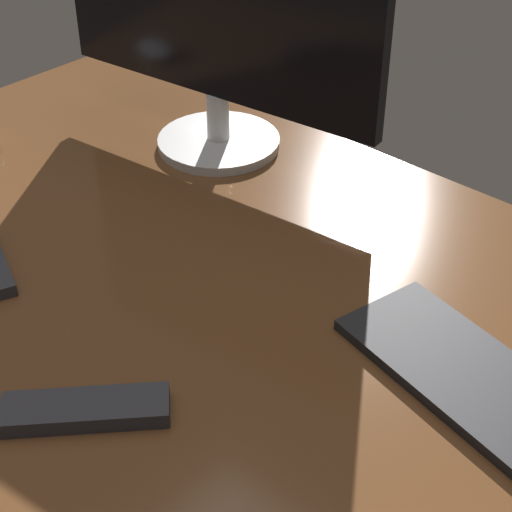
{
  "coord_description": "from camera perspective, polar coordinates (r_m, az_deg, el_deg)",
  "views": [
    {
      "loc": [
        63.25,
        -60.74,
        68.4
      ],
      "look_at": [
        6.82,
        0.95,
        8.0
      ],
      "focal_mm": 59.15,
      "sensor_mm": 36.0,
      "label": 1
    }
  ],
  "objects": [
    {
      "name": "keyboard",
      "position": [
        0.95,
        16.43,
        -9.61
      ],
      "size": [
        43.23,
        22.04,
        1.39
      ],
      "primitive_type": "cube",
      "rotation": [
        0.0,
        0.0,
        -0.22
      ],
      "color": "black",
      "rests_on": "desk"
    },
    {
      "name": "desk",
      "position": [
        1.11,
        -2.94,
        -1.75
      ],
      "size": [
        140.0,
        84.0,
        2.0
      ],
      "primitive_type": "cube",
      "color": "brown",
      "rests_on": "ground"
    },
    {
      "name": "tv_remote",
      "position": [
        0.92,
        -11.46,
        -10.16
      ],
      "size": [
        15.77,
        16.55,
        1.97
      ],
      "primitive_type": "cube",
      "rotation": [
        0.0,
        0.0,
        0.83
      ],
      "color": "#2D2D33",
      "rests_on": "desk"
    }
  ]
}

